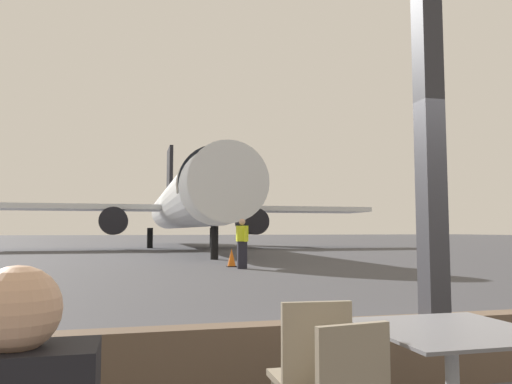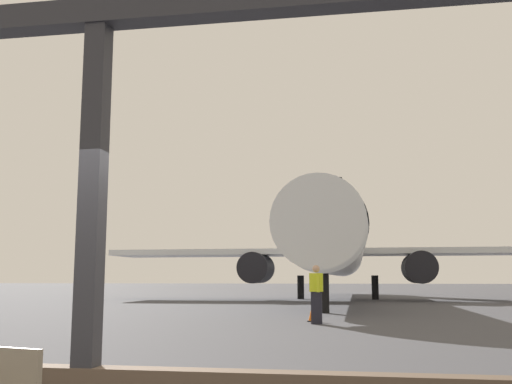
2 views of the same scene
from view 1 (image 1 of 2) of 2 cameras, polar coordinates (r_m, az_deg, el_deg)
The scene contains 7 objects.
ground_plane at distance 43.96m, azimuth -10.75°, elevation -6.16°, with size 220.00×220.00×0.00m, color #424247.
window_frame at distance 4.65m, azimuth 19.78°, elevation -2.94°, with size 8.60×0.24×3.95m.
dining_table at distance 3.28m, azimuth 21.84°, elevation -18.88°, with size 0.96×0.96×0.75m.
cafe_chair_window_left at distance 2.98m, azimuth 6.56°, elevation -19.55°, with size 0.41×0.41×0.93m.
airplane at distance 36.64m, azimuth -8.32°, elevation -1.42°, with size 29.01×35.36×10.05m.
ground_crew_worker at distance 17.27m, azimuth -1.62°, elevation -5.92°, with size 0.40×0.55×1.74m.
traffic_cone at distance 18.24m, azimuth -2.85°, elevation -7.68°, with size 0.36×0.36×0.67m.
Camera 1 is at (-2.59, -3.86, 1.33)m, focal length 34.41 mm.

